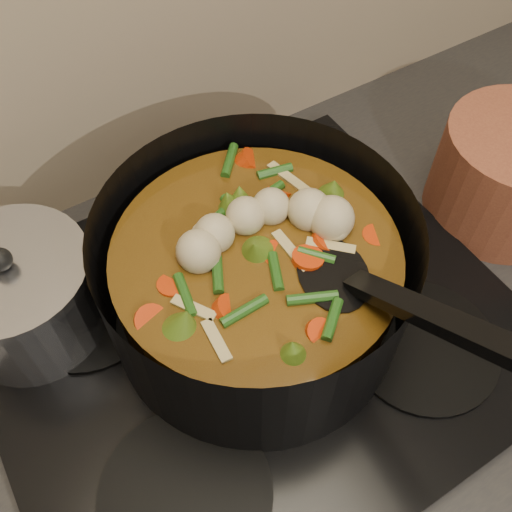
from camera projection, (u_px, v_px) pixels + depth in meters
counter at (254, 448)px, 1.08m from camera, size 2.64×0.64×0.91m
stovetop at (252, 330)px, 0.70m from camera, size 0.62×0.54×0.03m
stockpot at (257, 278)px, 0.64m from camera, size 0.37×0.47×0.25m
saucepan at (23, 296)px, 0.65m from camera, size 0.18×0.18×0.15m
terracotta_crock at (510, 174)px, 0.78m from camera, size 0.22×0.22×0.14m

